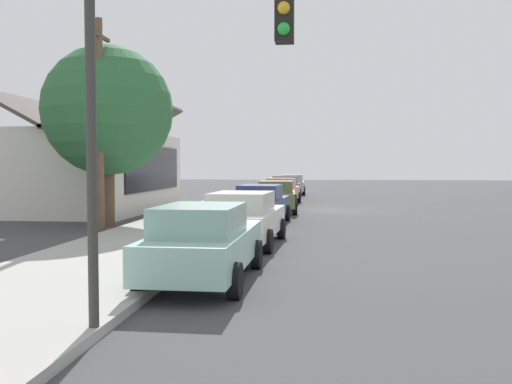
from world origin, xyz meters
TOP-DOWN VIEW (x-y plane):
  - ground_plane at (0.00, 0.00)m, footprint 120.00×120.00m
  - sidewalk_curb at (0.00, 5.60)m, footprint 60.00×4.20m
  - car_seafoam at (-18.55, 2.84)m, footprint 4.80×2.01m
  - car_ivory at (-13.31, 2.73)m, footprint 4.98×2.26m
  - car_navy at (-7.31, 2.80)m, footprint 4.77×2.13m
  - car_olive at (-1.74, 2.63)m, footprint 4.75×2.23m
  - car_coral at (4.23, 2.71)m, footprint 4.49×2.18m
  - car_charcoal at (9.81, 2.82)m, footprint 4.35×2.08m
  - car_silver at (15.72, 2.60)m, footprint 4.65×2.14m
  - storefront_building at (-1.66, 11.98)m, footprint 11.71×6.46m
  - shade_tree at (-8.80, 8.57)m, footprint 4.95×4.95m
  - traffic_light_main at (-22.39, 2.54)m, footprint 0.37×2.79m
  - utility_pole_wooden at (-10.51, 8.20)m, footprint 1.80×0.24m
  - fire_hydrant_red at (1.31, 4.20)m, footprint 0.22×0.22m

SIDE VIEW (x-z plane):
  - ground_plane at x=0.00m, z-range 0.00..0.00m
  - sidewalk_curb at x=0.00m, z-range 0.00..0.16m
  - fire_hydrant_red at x=1.31m, z-range 0.14..0.85m
  - car_coral at x=4.23m, z-range 0.02..1.61m
  - car_charcoal at x=9.81m, z-range 0.02..1.61m
  - car_navy at x=-7.31m, z-range 0.02..1.61m
  - car_seafoam at x=-18.55m, z-range 0.02..1.61m
  - car_silver at x=15.72m, z-range 0.02..1.61m
  - car_olive at x=-1.74m, z-range 0.02..1.61m
  - car_ivory at x=-13.31m, z-range 0.02..1.61m
  - storefront_building at x=-1.66m, z-range -0.75..5.01m
  - traffic_light_main at x=-22.39m, z-range 0.89..6.09m
  - utility_pole_wooden at x=-10.51m, z-range 0.18..7.68m
  - shade_tree at x=-8.80m, z-range 0.97..7.90m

